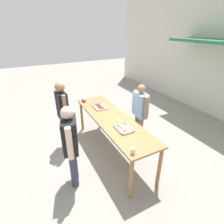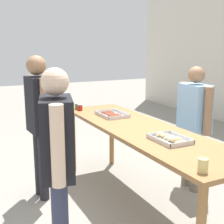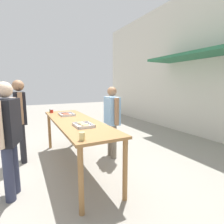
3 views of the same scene
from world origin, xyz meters
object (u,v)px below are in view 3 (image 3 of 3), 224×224
at_px(person_customer_holding_hotdog, 20,113).
at_px(person_customer_with_cup, 8,131).
at_px(condiment_jar_mustard, 51,111).
at_px(beer_cup, 82,136).
at_px(food_tray_sausages, 67,115).
at_px(condiment_jar_ketchup, 52,111).
at_px(person_server_behind_table, 112,116).
at_px(food_tray_buns, 84,125).

distance_m(person_customer_holding_hotdog, person_customer_with_cup, 1.24).
bearing_deg(condiment_jar_mustard, person_customer_holding_hotdog, -52.20).
bearing_deg(person_customer_with_cup, beer_cup, -116.12).
bearing_deg(food_tray_sausages, person_customer_with_cup, -42.64).
xyz_separation_m(condiment_jar_ketchup, person_customer_with_cup, (1.65, -0.82, -0.00)).
relative_size(condiment_jar_ketchup, beer_cup, 0.82).
relative_size(condiment_jar_mustard, beer_cup, 0.82).
bearing_deg(person_server_behind_table, person_customer_holding_hotdog, -103.29).
relative_size(condiment_jar_mustard, person_customer_with_cup, 0.05).
relative_size(food_tray_buns, beer_cup, 3.66).
bearing_deg(person_customer_with_cup, condiment_jar_mustard, -9.27).
height_order(condiment_jar_mustard, beer_cup, beer_cup).
xyz_separation_m(condiment_jar_mustard, condiment_jar_ketchup, (0.10, 0.00, 0.00)).
height_order(food_tray_sausages, person_server_behind_table, person_server_behind_table).
xyz_separation_m(person_server_behind_table, person_customer_holding_hotdog, (-0.62, -1.77, 0.11)).
bearing_deg(beer_cup, person_customer_holding_hotdog, -161.33).
relative_size(person_server_behind_table, person_customer_with_cup, 0.95).
xyz_separation_m(condiment_jar_ketchup, beer_cup, (2.38, -0.00, 0.01)).
height_order(food_tray_sausages, condiment_jar_mustard, condiment_jar_mustard).
bearing_deg(person_server_behind_table, person_customer_with_cup, -66.31).
relative_size(food_tray_sausages, condiment_jar_mustard, 4.94).
bearing_deg(food_tray_sausages, person_customer_holding_hotdog, -95.04).
bearing_deg(condiment_jar_ketchup, condiment_jar_mustard, -178.24).
bearing_deg(person_customer_holding_hotdog, food_tray_sausages, -98.94).
xyz_separation_m(food_tray_sausages, person_server_behind_table, (0.54, 0.86, -0.02)).
height_order(food_tray_buns, person_customer_with_cup, person_customer_with_cup).
distance_m(condiment_jar_mustard, person_customer_with_cup, 1.93).
distance_m(condiment_jar_ketchup, beer_cup, 2.38).
distance_m(food_tray_sausages, person_customer_holding_hotdog, 0.91).
height_order(condiment_jar_ketchup, person_customer_holding_hotdog, person_customer_holding_hotdog).
bearing_deg(beer_cup, food_tray_buns, 160.54).
bearing_deg(food_tray_sausages, person_server_behind_table, 58.02).
relative_size(food_tray_buns, condiment_jar_ketchup, 4.45).
relative_size(condiment_jar_ketchup, person_customer_holding_hotdog, 0.05).
distance_m(food_tray_sausages, condiment_jar_ketchup, 0.55).
relative_size(food_tray_sausages, person_server_behind_table, 0.27).
distance_m(condiment_jar_mustard, beer_cup, 2.48).
bearing_deg(food_tray_buns, food_tray_sausages, -179.93).
height_order(condiment_jar_mustard, person_customer_with_cup, person_customer_with_cup).
distance_m(beer_cup, person_customer_holding_hotdog, 2.08).
bearing_deg(person_customer_holding_hotdog, person_server_behind_table, -113.16).
xyz_separation_m(food_tray_sausages, beer_cup, (1.89, -0.24, 0.04)).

